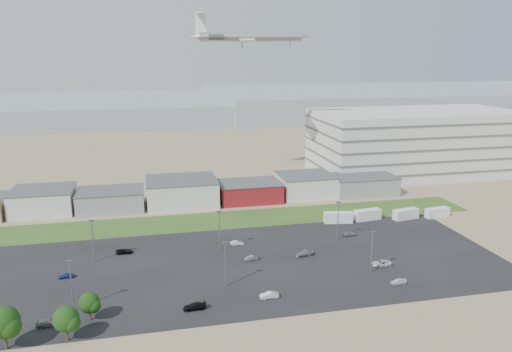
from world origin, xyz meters
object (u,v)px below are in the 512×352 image
object	(u,v)px
parked_car_7	(251,258)
parked_car_12	(304,253)
parked_car_13	(269,295)
parked_car_5	(66,275)
parked_car_10	(48,323)
parked_car_0	(382,263)
parked_car_11	(237,243)
box_trailer_a	(338,217)
parked_car_9	(124,251)
parked_car_2	(399,281)
airliner	(251,37)
parked_car_3	(195,306)
parked_car_8	(349,234)

from	to	relation	value
parked_car_7	parked_car_12	bearing A→B (deg)	81.43
parked_car_7	parked_car_12	xyz separation A→B (m)	(12.81, -0.37, 0.10)
parked_car_13	parked_car_5	bearing A→B (deg)	-115.37
parked_car_5	parked_car_10	bearing A→B (deg)	-4.59
parked_car_0	parked_car_11	world-z (taller)	parked_car_0
box_trailer_a	parked_car_9	size ratio (longest dim) A/B	2.01
box_trailer_a	parked_car_9	bearing A→B (deg)	-161.01
parked_car_0	parked_car_2	distance (m)	9.29
parked_car_10	parked_car_11	world-z (taller)	parked_car_10
parked_car_5	parked_car_11	world-z (taller)	parked_car_11
airliner	parked_car_10	bearing A→B (deg)	-109.09
box_trailer_a	parked_car_5	distance (m)	74.30
parked_car_3	parked_car_12	xyz separation A→B (m)	(28.28, 19.99, 0.02)
parked_car_8	parked_car_9	world-z (taller)	parked_car_8
parked_car_12	parked_car_11	bearing A→B (deg)	-132.43
parked_car_0	parked_car_8	world-z (taller)	parked_car_0
parked_car_3	parked_car_7	xyz separation A→B (m)	(15.47, 20.36, -0.08)
box_trailer_a	parked_car_11	world-z (taller)	box_trailer_a
parked_car_3	parked_car_11	bearing A→B (deg)	153.07
airliner	box_trailer_a	bearing A→B (deg)	-60.86
airliner	parked_car_9	distance (m)	91.38
parked_car_5	parked_car_12	world-z (taller)	parked_car_12
airliner	parked_car_2	world-z (taller)	airliner
parked_car_11	parked_car_7	bearing A→B (deg)	-171.20
box_trailer_a	parked_car_12	xyz separation A→B (m)	(-17.18, -21.08, -0.87)
parked_car_11	airliner	bearing A→B (deg)	-15.17
parked_car_7	parked_car_12	world-z (taller)	parked_car_12
box_trailer_a	parked_car_7	bearing A→B (deg)	-135.95
parked_car_8	airliner	bearing A→B (deg)	9.58
parked_car_11	parked_car_13	world-z (taller)	parked_car_13
parked_car_7	box_trailer_a	bearing A→B (deg)	117.73
box_trailer_a	parked_car_7	world-z (taller)	box_trailer_a
parked_car_0	parked_car_5	world-z (taller)	parked_car_0
parked_car_5	parked_car_8	distance (m)	70.80
parked_car_5	box_trailer_a	bearing A→B (deg)	103.13
parked_car_5	parked_car_11	bearing A→B (deg)	101.44
parked_car_0	parked_car_3	world-z (taller)	parked_car_0
parked_car_5	parked_car_13	size ratio (longest dim) A/B	0.85
parked_car_7	parked_car_9	xyz separation A→B (m)	(-29.36, 10.69, 0.01)
parked_car_3	parked_car_9	world-z (taller)	parked_car_3
parked_car_12	parked_car_8	bearing A→B (deg)	115.94
parked_car_7	parked_car_8	bearing A→B (deg)	101.84
parked_car_7	parked_car_9	bearing A→B (deg)	-116.92
airliner	parked_car_0	world-z (taller)	airliner
parked_car_10	parked_car_13	size ratio (longest dim) A/B	1.12
box_trailer_a	parked_car_3	xyz separation A→B (m)	(-45.45, -41.07, -0.89)
airliner	parked_car_2	size ratio (longest dim) A/B	12.64
parked_car_3	parked_car_7	size ratio (longest dim) A/B	1.30
box_trailer_a	airliner	world-z (taller)	airliner
parked_car_5	parked_car_8	world-z (taller)	parked_car_8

